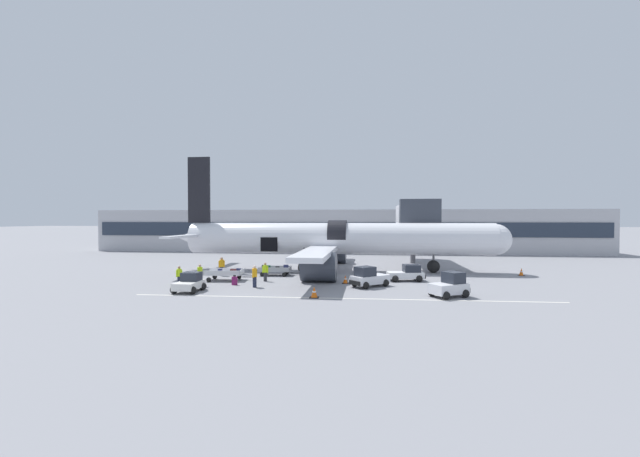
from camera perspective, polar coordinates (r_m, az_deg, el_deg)
ground_plane at (r=32.97m, az=-1.18°, el=-7.79°), size 500.00×500.00×0.00m
apron_marking_line at (r=26.34m, az=3.24°, el=-10.11°), size 28.56×1.11×0.01m
terminal_strip at (r=66.16m, az=3.02°, el=-0.27°), size 79.30×12.91×6.71m
jet_bridge_stub at (r=46.90m, az=13.52°, el=1.51°), size 4.09×13.56×7.31m
airplane at (r=39.53m, az=1.84°, el=-1.73°), size 33.66×26.63×11.75m
baggage_tug_lead at (r=28.12m, az=18.36°, el=-8.00°), size 2.89×2.58×1.67m
baggage_tug_mid at (r=34.28m, az=12.54°, el=-6.45°), size 3.24×2.14×1.39m
baggage_tug_rear at (r=30.12m, az=-18.45°, el=-7.60°), size 1.95×2.56×1.37m
baggage_tug_spare at (r=30.82m, az=7.10°, el=-7.16°), size 3.19×3.04×1.59m
baggage_cart_loading at (r=34.60m, az=-13.50°, el=-6.53°), size 4.06×2.31×1.02m
baggage_cart_queued at (r=36.95m, az=-6.52°, el=-6.09°), size 3.86×1.99×0.98m
ground_crew_loader_a at (r=32.96m, az=-19.80°, el=-6.44°), size 0.49×0.51×1.55m
ground_crew_loader_b at (r=30.73m, az=-9.49°, el=-6.81°), size 0.45×0.59×1.68m
ground_crew_driver at (r=33.52m, az=-7.97°, el=-6.22°), size 0.55×0.39×1.58m
ground_crew_supervisor at (r=32.21m, az=-17.06°, el=-6.43°), size 0.55×0.55×1.73m
ground_crew_helper at (r=37.51m, az=-14.11°, el=-5.31°), size 0.55×0.55×1.73m
suitcase_on_tarmac_upright at (r=32.16m, az=-12.33°, el=-7.44°), size 0.45×0.38×0.79m
safety_cone_nose at (r=41.04m, az=27.24°, el=-5.67°), size 0.53×0.53×0.70m
safety_cone_engine_left at (r=26.48m, az=-0.85°, el=-9.29°), size 0.63×0.63×0.74m
safety_cone_wingtip at (r=32.25m, az=3.70°, el=-7.42°), size 0.53×0.53×0.69m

